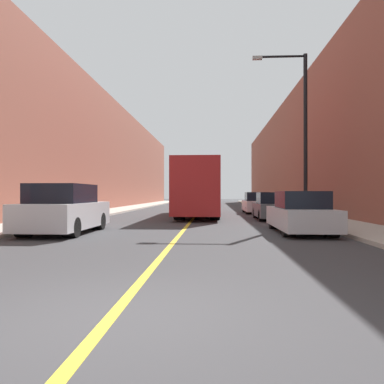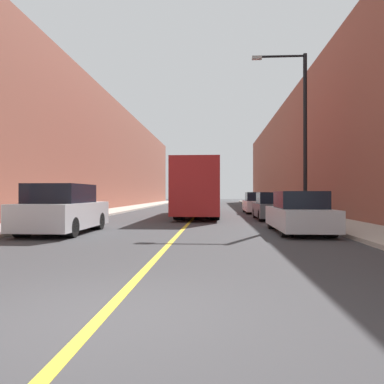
{
  "view_description": "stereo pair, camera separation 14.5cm",
  "coord_description": "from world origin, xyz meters",
  "px_view_note": "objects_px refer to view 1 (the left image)",
  "views": [
    {
      "loc": [
        1.21,
        -4.2,
        1.45
      ],
      "look_at": [
        -0.19,
        19.52,
        1.56
      ],
      "focal_mm": 35.0,
      "sensor_mm": 36.0,
      "label": 1
    },
    {
      "loc": [
        1.35,
        -4.19,
        1.45
      ],
      "look_at": [
        -0.19,
        19.52,
        1.56
      ],
      "focal_mm": 35.0,
      "sensor_mm": 36.0,
      "label": 2
    }
  ],
  "objects_px": {
    "car_right_near": "(300,214)",
    "car_right_far": "(256,204)",
    "parked_suv_left": "(64,210)",
    "street_lamp_right": "(301,126)",
    "bus": "(200,188)",
    "car_right_mid": "(273,207)"
  },
  "relations": [
    {
      "from": "car_right_near",
      "to": "car_right_far",
      "type": "height_order",
      "value": "car_right_far"
    },
    {
      "from": "parked_suv_left",
      "to": "car_right_near",
      "type": "bearing_deg",
      "value": 4.4
    },
    {
      "from": "car_right_far",
      "to": "street_lamp_right",
      "type": "distance_m",
      "value": 9.63
    },
    {
      "from": "bus",
      "to": "parked_suv_left",
      "type": "bearing_deg",
      "value": -111.94
    },
    {
      "from": "parked_suv_left",
      "to": "street_lamp_right",
      "type": "bearing_deg",
      "value": 31.47
    },
    {
      "from": "car_right_mid",
      "to": "car_right_far",
      "type": "height_order",
      "value": "car_right_far"
    },
    {
      "from": "car_right_near",
      "to": "car_right_far",
      "type": "bearing_deg",
      "value": 90.28
    },
    {
      "from": "bus",
      "to": "car_right_far",
      "type": "xyz_separation_m",
      "value": [
        4.08,
        3.36,
        -1.1
      ]
    },
    {
      "from": "parked_suv_left",
      "to": "street_lamp_right",
      "type": "relative_size",
      "value": 0.54
    },
    {
      "from": "car_right_far",
      "to": "street_lamp_right",
      "type": "relative_size",
      "value": 0.54
    },
    {
      "from": "parked_suv_left",
      "to": "car_right_mid",
      "type": "xyz_separation_m",
      "value": [
        8.76,
        7.63,
        -0.15
      ]
    },
    {
      "from": "bus",
      "to": "car_right_near",
      "type": "relative_size",
      "value": 2.63
    },
    {
      "from": "bus",
      "to": "street_lamp_right",
      "type": "distance_m",
      "value": 8.13
    },
    {
      "from": "street_lamp_right",
      "to": "car_right_mid",
      "type": "bearing_deg",
      "value": 128.11
    },
    {
      "from": "parked_suv_left",
      "to": "car_right_far",
      "type": "height_order",
      "value": "parked_suv_left"
    },
    {
      "from": "bus",
      "to": "car_right_mid",
      "type": "distance_m",
      "value": 5.69
    },
    {
      "from": "car_right_near",
      "to": "street_lamp_right",
      "type": "xyz_separation_m",
      "value": [
        1.27,
        5.43,
        4.27
      ]
    },
    {
      "from": "bus",
      "to": "car_right_mid",
      "type": "relative_size",
      "value": 2.83
    },
    {
      "from": "car_right_near",
      "to": "street_lamp_right",
      "type": "distance_m",
      "value": 7.02
    },
    {
      "from": "car_right_near",
      "to": "car_right_far",
      "type": "xyz_separation_m",
      "value": [
        -0.07,
        13.96,
        0.01
      ]
    },
    {
      "from": "bus",
      "to": "street_lamp_right",
      "type": "bearing_deg",
      "value": -43.68
    },
    {
      "from": "car_right_near",
      "to": "street_lamp_right",
      "type": "height_order",
      "value": "street_lamp_right"
    }
  ]
}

